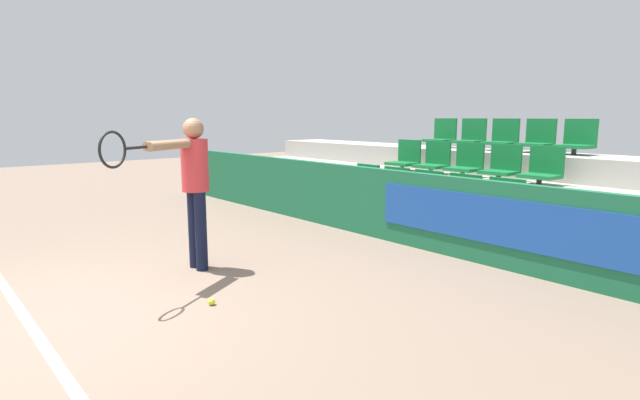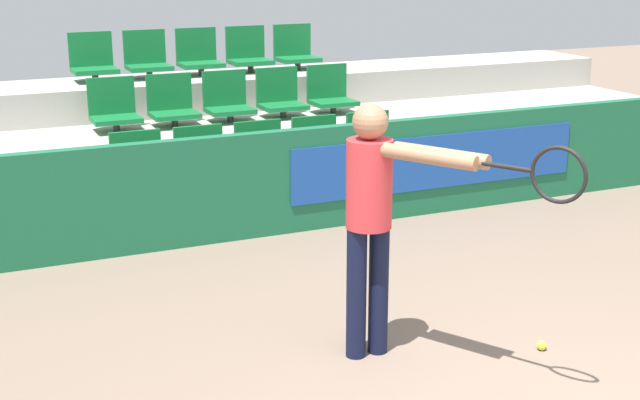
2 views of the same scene
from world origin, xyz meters
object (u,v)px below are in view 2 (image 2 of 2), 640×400
at_px(stadium_chair_14, 295,51).
at_px(tennis_player, 379,207).
at_px(stadium_chair_4, 372,143).
at_px(stadium_chair_7, 228,101).
at_px(stadium_chair_6, 172,105).
at_px(stadium_chair_3, 318,149).
at_px(stadium_chair_9, 330,94).
at_px(stadium_chair_13, 248,54).
at_px(stadium_chair_1, 202,160).
at_px(stadium_chair_2, 262,154).
at_px(stadium_chair_5, 114,109).
at_px(stadium_chair_8, 280,97).
at_px(stadium_chair_10, 93,62).
at_px(stadium_chair_0, 139,167).
at_px(tennis_ball, 542,345).
at_px(stadium_chair_11, 147,59).
at_px(stadium_chair_12, 199,56).

xyz_separation_m(stadium_chair_14, tennis_player, (-1.70, -5.46, -0.30)).
height_order(stadium_chair_4, stadium_chair_7, stadium_chair_7).
xyz_separation_m(stadium_chair_6, stadium_chair_14, (1.84, 1.03, 0.37)).
distance_m(stadium_chair_3, stadium_chair_9, 1.26).
height_order(stadium_chair_3, stadium_chair_13, stadium_chair_13).
distance_m(stadium_chair_1, tennis_player, 3.42).
bearing_deg(stadium_chair_2, stadium_chair_7, 90.00).
xyz_separation_m(stadium_chair_5, stadium_chair_8, (1.84, 0.00, 0.00)).
bearing_deg(stadium_chair_10, stadium_chair_2, -59.36).
bearing_deg(stadium_chair_7, stadium_chair_6, 180.00).
bearing_deg(stadium_chair_0, stadium_chair_4, 0.00).
distance_m(stadium_chair_7, tennis_player, 4.45).
xyz_separation_m(stadium_chair_2, stadium_chair_6, (-0.61, 1.03, 0.37)).
distance_m(stadium_chair_2, stadium_chair_4, 1.23).
height_order(stadium_chair_4, tennis_ball, stadium_chair_4).
relative_size(stadium_chair_13, stadium_chair_14, 1.00).
bearing_deg(stadium_chair_9, stadium_chair_0, -157.12).
bearing_deg(tennis_player, stadium_chair_14, 42.68).
height_order(stadium_chair_9, stadium_chair_13, stadium_chair_13).
bearing_deg(tennis_player, stadium_chair_13, 48.72).
xyz_separation_m(stadium_chair_2, tennis_ball, (0.57, -3.75, -0.55)).
height_order(stadium_chair_11, stadium_chair_12, same).
bearing_deg(stadium_chair_7, stadium_chair_10, 139.83).
height_order(stadium_chair_3, stadium_chair_7, stadium_chair_7).
bearing_deg(stadium_chair_8, stadium_chair_9, 0.00).
bearing_deg(stadium_chair_11, stadium_chair_13, 0.00).
height_order(stadium_chair_4, stadium_chair_11, stadium_chair_11).
bearing_deg(stadium_chair_13, stadium_chair_0, -131.62).
relative_size(stadium_chair_8, stadium_chair_14, 1.00).
bearing_deg(tennis_ball, stadium_chair_7, 96.82).
bearing_deg(stadium_chair_1, stadium_chair_2, 0.00).
distance_m(stadium_chair_10, stadium_chair_11, 0.61).
bearing_deg(stadium_chair_14, stadium_chair_10, 180.00).
height_order(stadium_chair_14, tennis_ball, stadium_chair_14).
bearing_deg(stadium_chair_11, stadium_chair_1, -90.00).
bearing_deg(tennis_ball, stadium_chair_14, 83.60).
relative_size(stadium_chair_7, stadium_chair_12, 1.00).
bearing_deg(stadium_chair_12, stadium_chair_6, -120.64).
height_order(tennis_player, tennis_ball, tennis_player).
bearing_deg(tennis_player, stadium_chair_2, 52.01).
height_order(stadium_chair_1, stadium_chair_5, stadium_chair_5).
bearing_deg(stadium_chair_9, stadium_chair_5, 180.00).
distance_m(stadium_chair_2, stadium_chair_11, 2.28).
height_order(stadium_chair_7, stadium_chair_11, stadium_chair_11).
height_order(stadium_chair_6, tennis_player, tennis_player).
xyz_separation_m(stadium_chair_5, tennis_player, (0.75, -4.42, 0.07)).
height_order(stadium_chair_7, stadium_chair_14, stadium_chair_14).
bearing_deg(stadium_chair_5, stadium_chair_4, -22.88).
relative_size(stadium_chair_3, stadium_chair_12, 1.00).
bearing_deg(stadium_chair_8, stadium_chair_2, -120.64).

